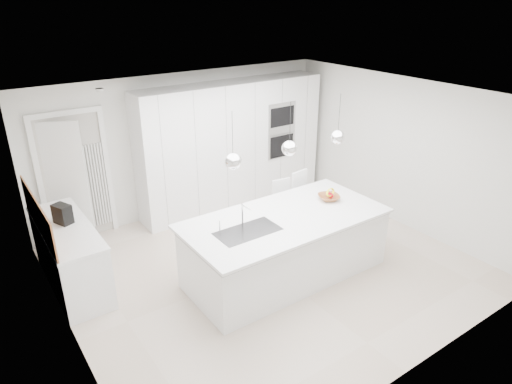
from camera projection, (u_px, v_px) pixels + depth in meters
floor at (268, 267)px, 6.75m from camera, size 5.50×5.50×0.00m
wall_back at (185, 144)px, 8.12m from camera, size 5.50×0.00×5.50m
wall_left at (59, 249)px, 4.80m from camera, size 0.00×5.00×5.00m
ceiling at (270, 98)px, 5.74m from camera, size 5.50×5.50×0.00m
tall_cabinets at (232, 145)px, 8.35m from camera, size 3.60×0.60×2.30m
oven_stack at (282, 131)px, 8.51m from camera, size 0.62×0.04×1.05m
doorway_frame at (75, 179)px, 7.16m from camera, size 1.11×0.08×2.13m
hallway_door at (60, 185)px, 7.00m from camera, size 0.76×0.38×2.00m
radiator at (98, 185)px, 7.40m from camera, size 0.32×0.04×1.40m
left_base_cabinets at (70, 257)px, 6.19m from camera, size 0.60×1.80×0.86m
left_worktop at (65, 228)px, 6.01m from camera, size 0.62×1.82×0.04m
oak_backsplash at (38, 215)px, 5.75m from camera, size 0.02×1.80×0.50m
island_base at (286, 248)px, 6.40m from camera, size 2.80×1.20×0.86m
island_worktop at (285, 218)px, 6.26m from camera, size 2.84×1.40×0.04m
island_sink at (248, 237)px, 5.90m from camera, size 0.84×0.44×0.18m
island_tap at (242, 214)px, 5.99m from camera, size 0.02×0.02×0.30m
pendant_left at (233, 161)px, 5.36m from camera, size 0.20×0.20×0.20m
pendant_mid at (289, 148)px, 5.81m from camera, size 0.20×0.20×0.20m
pendant_right at (338, 137)px, 6.26m from camera, size 0.20×0.20×0.20m
fruit_bowl at (329, 197)px, 6.75m from camera, size 0.41×0.41×0.08m
espresso_machine at (62, 214)px, 6.04m from camera, size 0.24×0.29×0.26m
bar_stool_left at (285, 211)px, 7.35m from camera, size 0.39×0.50×0.99m
bar_stool_right at (304, 204)px, 7.48m from camera, size 0.42×0.53×1.07m
apple_a at (331, 196)px, 6.73m from camera, size 0.08×0.08×0.08m
apple_b at (329, 194)px, 6.77m from camera, size 0.08×0.08×0.08m
banana_bunch at (330, 192)px, 6.70m from camera, size 0.26×0.18×0.23m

